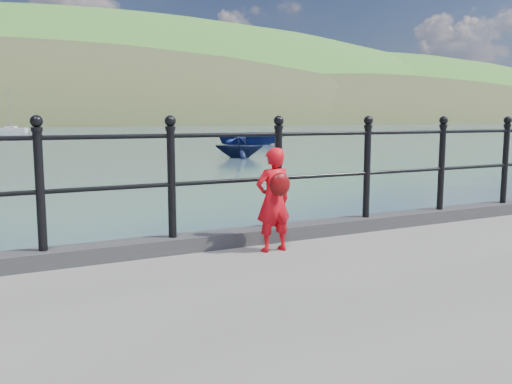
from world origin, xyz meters
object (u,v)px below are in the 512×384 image
railing (228,167)px  launch_blue (252,138)px  launch_navy (239,146)px  child (274,199)px  sailboat_deep (11,130)px

railing → launch_blue: (19.76, 38.43, -1.23)m
launch_navy → launch_blue: bearing=-6.9°
child → launch_blue: size_ratio=0.18×
child → launch_navy: (11.21, 24.21, -0.80)m
railing → launch_blue: bearing=62.8°
railing → sailboat_deep: size_ratio=2.26×
launch_blue → sailboat_deep: sailboat_deep is taller
sailboat_deep → child: bearing=-65.9°
child → railing: bearing=-55.5°
child → launch_blue: bearing=-117.4°
child → launch_navy: 26.69m
railing → sailboat_deep: bearing=88.1°
railing → child: railing is taller
launch_blue → child: bearing=-170.4°
launch_blue → launch_navy: (-8.25, -14.64, 0.14)m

